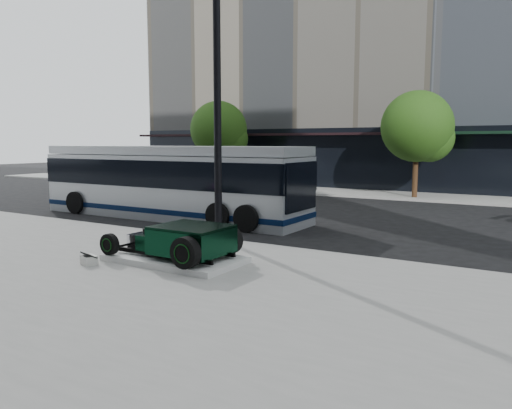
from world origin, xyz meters
The scene contains 8 objects.
ground centered at (0.00, 0.00, 0.00)m, with size 120.00×120.00×0.00m, color black.
sidewalk_far centered at (0.00, 14.00, 0.06)m, with size 70.00×4.00×0.12m, color gray.
street_trees centered at (1.15, 13.07, 3.77)m, with size 29.80×3.80×5.70m.
display_plinth centered at (-0.41, -5.10, 0.20)m, with size 3.40×1.80×0.15m, color silver.
hot_rod centered at (-0.07, -5.10, 0.70)m, with size 3.22×2.00×0.81m.
info_plaque centered at (-2.00, -6.42, 0.24)m, with size 0.47×0.41×0.31m.
lamppost centered at (-1.14, -2.20, 3.58)m, with size 0.41×0.41×7.49m.
transit_bus centered at (-6.00, 1.13, 1.49)m, with size 12.12×2.88×2.92m.
Camera 1 is at (7.66, -14.43, 3.08)m, focal length 35.00 mm.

